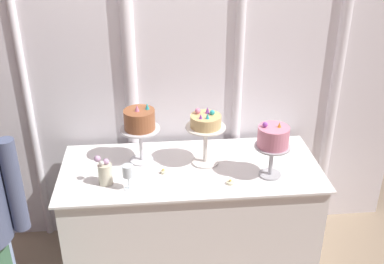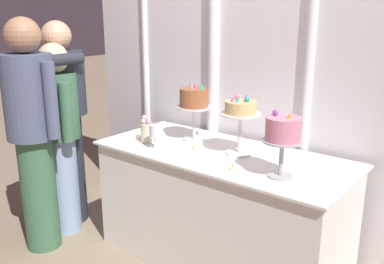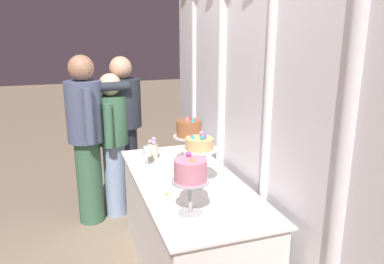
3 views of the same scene
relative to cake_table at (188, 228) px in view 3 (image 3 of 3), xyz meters
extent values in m
cube|color=white|center=(0.00, 0.45, 0.93)|extent=(3.24, 0.04, 2.66)
cylinder|color=white|center=(-1.09, 0.43, 0.93)|extent=(0.05, 0.05, 2.66)
cylinder|color=white|center=(-0.38, 0.43, 0.93)|extent=(0.09, 0.09, 2.66)
cylinder|color=white|center=(0.37, 0.43, 0.93)|extent=(0.07, 0.07, 2.66)
cylinder|color=white|center=(1.09, 0.43, 0.93)|extent=(0.08, 0.08, 2.66)
cube|color=white|center=(0.00, 0.00, -0.01)|extent=(1.66, 0.69, 0.78)
cube|color=white|center=(0.00, 0.00, 0.39)|extent=(1.71, 0.74, 0.01)
cylinder|color=silver|center=(-0.32, 0.11, 0.40)|extent=(0.16, 0.16, 0.01)
cylinder|color=silver|center=(-0.32, 0.11, 0.52)|extent=(0.02, 0.02, 0.22)
cylinder|color=silver|center=(-0.32, 0.11, 0.64)|extent=(0.26, 0.26, 0.01)
cylinder|color=#995633|center=(-0.32, 0.11, 0.71)|extent=(0.20, 0.20, 0.13)
cone|color=#2DB2B7|center=(-0.27, 0.13, 0.79)|extent=(0.03, 0.03, 0.04)
cone|color=#DB333D|center=(-0.33, 0.13, 0.79)|extent=(0.02, 0.02, 0.03)
cone|color=pink|center=(-0.33, 0.10, 0.79)|extent=(0.03, 0.03, 0.04)
cylinder|color=silver|center=(0.10, 0.05, 0.40)|extent=(0.18, 0.18, 0.01)
cylinder|color=silver|center=(0.10, 0.05, 0.53)|extent=(0.03, 0.03, 0.25)
cylinder|color=silver|center=(0.10, 0.05, 0.66)|extent=(0.26, 0.26, 0.01)
cylinder|color=#DBB775|center=(0.10, 0.05, 0.71)|extent=(0.20, 0.20, 0.08)
sphere|color=#2DB2B7|center=(0.14, 0.06, 0.76)|extent=(0.03, 0.03, 0.03)
cone|color=purple|center=(0.12, 0.09, 0.77)|extent=(0.03, 0.03, 0.04)
sphere|color=pink|center=(0.05, 0.09, 0.76)|extent=(0.04, 0.04, 0.04)
cone|color=purple|center=(0.07, 0.01, 0.76)|extent=(0.02, 0.02, 0.03)
cone|color=#2DB2B7|center=(0.11, 0.00, 0.76)|extent=(0.03, 0.03, 0.04)
cylinder|color=#B2B2B7|center=(0.50, -0.15, 0.40)|extent=(0.14, 0.14, 0.01)
cylinder|color=#B2B2B7|center=(0.50, -0.15, 0.51)|extent=(0.03, 0.03, 0.19)
cylinder|color=#B2B2B7|center=(0.50, -0.15, 0.61)|extent=(0.23, 0.23, 0.01)
cylinder|color=pink|center=(0.50, -0.15, 0.68)|extent=(0.19, 0.19, 0.13)
cone|color=orange|center=(0.53, -0.15, 0.76)|extent=(0.02, 0.02, 0.03)
sphere|color=purple|center=(0.44, -0.14, 0.76)|extent=(0.03, 0.03, 0.03)
cylinder|color=silver|center=(-0.40, -0.22, 0.40)|extent=(0.06, 0.06, 0.00)
cylinder|color=silver|center=(-0.40, -0.22, 0.44)|extent=(0.01, 0.01, 0.09)
cylinder|color=silver|center=(-0.40, -0.22, 0.52)|extent=(0.07, 0.07, 0.07)
cylinder|color=beige|center=(-0.54, -0.14, 0.47)|extent=(0.09, 0.09, 0.14)
sphere|color=#CC9EC6|center=(-0.53, -0.13, 0.55)|extent=(0.04, 0.04, 0.04)
sphere|color=white|center=(-0.56, -0.16, 0.56)|extent=(0.03, 0.03, 0.03)
sphere|color=#CC9EC6|center=(-0.58, -0.12, 0.56)|extent=(0.04, 0.04, 0.04)
cylinder|color=beige|center=(-0.18, -0.06, 0.41)|extent=(0.04, 0.04, 0.02)
sphere|color=#F9CC4C|center=(-0.18, -0.06, 0.43)|extent=(0.01, 0.01, 0.01)
cylinder|color=beige|center=(0.23, -0.22, 0.41)|extent=(0.05, 0.05, 0.02)
sphere|color=#F9CC4C|center=(0.23, -0.22, 0.42)|extent=(0.01, 0.01, 0.01)
cylinder|color=#282D38|center=(-1.33, -0.27, 0.06)|extent=(0.32, 0.32, 0.91)
cylinder|color=#282D38|center=(-1.33, -0.27, 0.76)|extent=(0.44, 0.44, 0.49)
sphere|color=tan|center=(-1.33, -0.27, 1.11)|extent=(0.22, 0.22, 0.22)
cylinder|color=#282D38|center=(-1.56, -0.31, 0.75)|extent=(0.08, 0.08, 0.43)
cylinder|color=#282D38|center=(-1.11, -0.45, 0.96)|extent=(0.08, 0.43, 0.08)
cube|color=black|center=(-1.11, -0.66, 0.96)|extent=(0.06, 0.02, 0.12)
cylinder|color=#93ADD6|center=(-1.21, -0.40, -0.01)|extent=(0.27, 0.27, 0.77)
cylinder|color=#3D6B4C|center=(-1.21, -0.40, 0.61)|extent=(0.38, 0.38, 0.48)
sphere|color=beige|center=(-1.21, -0.40, 0.97)|extent=(0.22, 0.22, 0.22)
cube|color=maroon|center=(-1.21, -0.54, 0.64)|extent=(0.04, 0.02, 0.31)
cylinder|color=#3D6B4C|center=(-1.40, -0.34, 0.60)|extent=(0.08, 0.08, 0.43)
cylinder|color=#3D6B4C|center=(-1.02, -0.46, 0.60)|extent=(0.08, 0.08, 0.43)
cylinder|color=#3D6B4C|center=(-1.14, -0.66, 0.02)|extent=(0.28, 0.28, 0.84)
cylinder|color=#4C5675|center=(-1.14, -0.66, 0.73)|extent=(0.38, 0.38, 0.58)
sphere|color=#A37556|center=(-1.14, -0.66, 1.14)|extent=(0.24, 0.24, 0.24)
cylinder|color=#4C5675|center=(-1.35, -0.69, 0.73)|extent=(0.08, 0.08, 0.51)
cylinder|color=#4C5675|center=(-0.93, -0.63, 0.73)|extent=(0.08, 0.08, 0.51)
camera|label=1|loc=(-0.23, -2.60, 1.99)|focal=43.16mm
camera|label=2|loc=(1.48, -2.18, 1.29)|focal=39.61mm
camera|label=3|loc=(2.43, -0.78, 1.46)|focal=34.67mm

